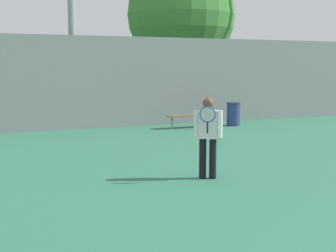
# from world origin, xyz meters

# --- Properties ---
(tennis_player) EXTENTS (0.53, 0.51, 1.61)m
(tennis_player) POSITION_xyz_m (0.67, 6.55, 0.91)
(tennis_player) COLOR black
(tennis_player) RESTS_ON ground_plane
(bench_courtside_near) EXTENTS (1.64, 0.40, 0.47)m
(bench_courtside_near) POSITION_xyz_m (3.59, 13.42, 0.42)
(bench_courtside_near) COLOR brown
(bench_courtside_near) RESTS_ON ground_plane
(trash_bin) EXTENTS (0.52, 0.52, 0.86)m
(trash_bin) POSITION_xyz_m (5.41, 13.38, 0.43)
(trash_bin) COLOR navy
(trash_bin) RESTS_ON ground_plane
(back_fence) EXTENTS (30.85, 0.06, 3.24)m
(back_fence) POSITION_xyz_m (0.00, 14.65, 1.62)
(back_fence) COLOR gray
(back_fence) RESTS_ON ground_plane
(tree_green_tall) EXTENTS (5.17, 5.17, 7.19)m
(tree_green_tall) POSITION_xyz_m (6.02, 19.33, 4.59)
(tree_green_tall) COLOR brown
(tree_green_tall) RESTS_ON ground_plane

